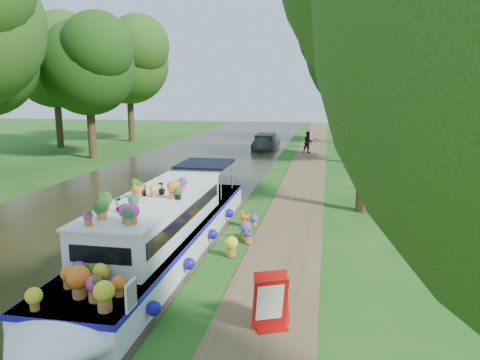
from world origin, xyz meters
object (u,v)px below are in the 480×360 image
second_boat (266,142)px  pedestrian_pink (310,138)px  plant_boat (159,230)px  sandwich_board (271,304)px  pedestrian_dark (308,142)px

second_boat → pedestrian_pink: bearing=14.7°
plant_boat → second_boat: (-0.21, 24.75, -0.37)m
second_boat → pedestrian_pink: size_ratio=3.78×
sandwich_board → pedestrian_dark: pedestrian_dark is taller
pedestrian_pink → plant_boat: bearing=-78.1°
second_boat → pedestrian_dark: pedestrian_dark is taller
plant_boat → second_boat: size_ratio=2.24×
pedestrian_pink → pedestrian_dark: bearing=-71.6°
sandwich_board → pedestrian_dark: bearing=66.8°
plant_boat → sandwich_board: size_ratio=12.04×
plant_boat → pedestrian_pink: (3.25, 25.67, -0.02)m
plant_boat → pedestrian_dark: 22.71m
sandwich_board → second_boat: bearing=73.7°
plant_boat → pedestrian_pink: bearing=82.8°
sandwich_board → pedestrian_pink: bearing=66.7°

